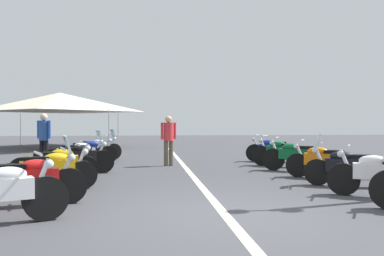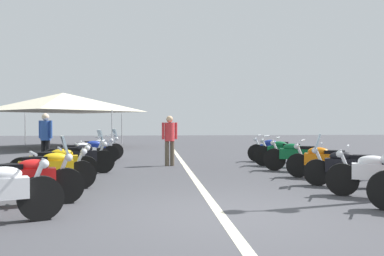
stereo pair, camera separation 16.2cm
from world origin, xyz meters
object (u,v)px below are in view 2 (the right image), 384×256
(motorcycle_left_row_7, at_px, (98,148))
(motorcycle_right_row_3, at_px, (325,161))
(motorcycle_right_row_6, at_px, (275,150))
(motorcycle_right_row_2, at_px, (349,167))
(motorcycle_left_row_5, at_px, (78,154))
(motorcycle_right_row_5, at_px, (284,152))
(bystander_1, at_px, (170,137))
(motorcycle_left_row_1, at_px, (24,179))
(motorcycle_left_row_3, at_px, (55,164))
(motorcycle_left_row_4, at_px, (77,158))
(motorcycle_right_row_1, at_px, (382,174))
(bystander_0, at_px, (46,135))
(event_tent, at_px, (63,102))
(motorcycle_left_row_2, at_px, (47,170))
(motorcycle_left_row_6, at_px, (89,151))
(traffic_cone_0, at_px, (42,157))
(motorcycle_right_row_4, at_px, (298,156))

(motorcycle_left_row_7, bearing_deg, motorcycle_right_row_3, -64.68)
(motorcycle_right_row_6, bearing_deg, motorcycle_right_row_2, 113.94)
(motorcycle_left_row_5, relative_size, motorcycle_right_row_5, 1.09)
(motorcycle_right_row_3, distance_m, bystander_1, 5.19)
(motorcycle_left_row_1, xyz_separation_m, motorcycle_left_row_3, (2.83, 0.17, -0.01))
(motorcycle_left_row_4, relative_size, motorcycle_right_row_1, 1.10)
(motorcycle_left_row_7, distance_m, motorcycle_right_row_3, 8.67)
(motorcycle_left_row_7, distance_m, motorcycle_right_row_2, 9.57)
(bystander_0, bearing_deg, motorcycle_right_row_5, -69.09)
(motorcycle_left_row_3, bearing_deg, motorcycle_left_row_4, 70.41)
(bystander_0, height_order, event_tent, event_tent)
(motorcycle_left_row_2, bearing_deg, motorcycle_left_row_5, 75.57)
(motorcycle_left_row_6, bearing_deg, traffic_cone_0, -169.23)
(motorcycle_left_row_2, bearing_deg, motorcycle_right_row_3, -5.85)
(motorcycle_left_row_1, distance_m, motorcycle_left_row_3, 2.84)
(motorcycle_left_row_1, xyz_separation_m, motorcycle_left_row_7, (8.54, -0.07, -0.00))
(motorcycle_right_row_6, bearing_deg, motorcycle_left_row_7, 12.52)
(motorcycle_left_row_4, relative_size, motorcycle_right_row_4, 1.10)
(motorcycle_left_row_7, height_order, motorcycle_right_row_4, motorcycle_left_row_7)
(motorcycle_right_row_4, bearing_deg, bystander_0, 12.42)
(motorcycle_left_row_6, distance_m, motorcycle_right_row_2, 8.74)
(motorcycle_right_row_1, distance_m, motorcycle_right_row_2, 1.33)
(motorcycle_left_row_6, relative_size, motorcycle_right_row_4, 1.10)
(motorcycle_right_row_6, bearing_deg, motorcycle_left_row_3, 57.06)
(motorcycle_right_row_6, xyz_separation_m, bystander_0, (-0.77, 7.92, 0.57))
(motorcycle_right_row_5, height_order, motorcycle_right_row_6, motorcycle_right_row_5)
(motorcycle_left_row_2, xyz_separation_m, motorcycle_right_row_3, (1.19, -6.59, 0.00))
(motorcycle_right_row_1, relative_size, motorcycle_right_row_2, 0.99)
(motorcycle_left_row_1, distance_m, motorcycle_left_row_7, 8.54)
(traffic_cone_0, bearing_deg, bystander_1, -93.81)
(motorcycle_right_row_4, xyz_separation_m, event_tent, (12.57, 9.50, 2.18))
(motorcycle_left_row_5, relative_size, motorcycle_right_row_1, 1.07)
(motorcycle_right_row_1, height_order, event_tent, event_tent)
(motorcycle_right_row_1, bearing_deg, motorcycle_right_row_4, -60.71)
(motorcycle_left_row_4, height_order, traffic_cone_0, motorcycle_left_row_4)
(motorcycle_right_row_3, bearing_deg, bystander_0, 4.79)
(motorcycle_left_row_5, height_order, motorcycle_right_row_3, motorcycle_left_row_5)
(motorcycle_left_row_5, xyz_separation_m, bystander_1, (0.59, -2.87, 0.51))
(motorcycle_left_row_5, distance_m, bystander_0, 1.49)
(motorcycle_right_row_1, bearing_deg, motorcycle_right_row_5, -61.26)
(motorcycle_left_row_2, bearing_deg, motorcycle_left_row_3, 80.60)
(event_tent, bearing_deg, motorcycle_right_row_6, -135.22)
(motorcycle_left_row_3, xyz_separation_m, motorcycle_right_row_6, (4.32, -6.77, 0.01))
(motorcycle_right_row_2, relative_size, motorcycle_right_row_3, 1.07)
(motorcycle_left_row_4, relative_size, motorcycle_left_row_5, 1.03)
(motorcycle_right_row_4, bearing_deg, motorcycle_left_row_3, 40.09)
(motorcycle_right_row_3, distance_m, event_tent, 17.24)
(motorcycle_left_row_3, distance_m, motorcycle_right_row_5, 7.17)
(motorcycle_right_row_6, bearing_deg, motorcycle_left_row_4, 47.80)
(motorcycle_left_row_3, height_order, motorcycle_left_row_7, motorcycle_left_row_7)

